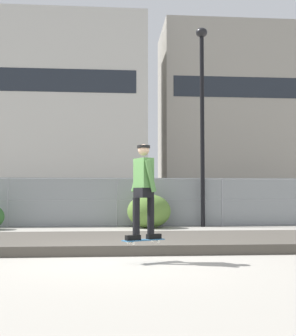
% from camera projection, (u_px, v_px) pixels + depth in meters
% --- Properties ---
extents(ground_plane, '(120.00, 120.00, 0.00)m').
position_uv_depth(ground_plane, '(122.00, 261.00, 8.12)').
color(ground_plane, '#9E998E').
extents(gravel_berm, '(15.82, 3.47, 0.21)m').
position_uv_depth(gravel_berm, '(120.00, 242.00, 10.41)').
color(gravel_berm, '#4C473F').
rests_on(gravel_berm, ground_plane).
extents(skateboard, '(0.80, 0.54, 0.07)m').
position_uv_depth(skateboard, '(144.00, 240.00, 7.96)').
color(skateboard, '#2D608C').
extents(skater, '(0.69, 0.62, 1.74)m').
position_uv_depth(skater, '(144.00, 185.00, 8.02)').
color(skater, black).
rests_on(skater, skateboard).
extents(chain_fence, '(24.39, 0.06, 1.85)m').
position_uv_depth(chain_fence, '(117.00, 202.00, 16.64)').
color(chain_fence, gray).
rests_on(chain_fence, ground_plane).
extents(street_lamp, '(0.44, 0.44, 7.65)m').
position_uv_depth(street_lamp, '(202.00, 104.00, 16.80)').
color(street_lamp, black).
rests_on(street_lamp, ground_plane).
extents(parked_car_near, '(4.52, 2.19, 1.66)m').
position_uv_depth(parked_car_near, '(10.00, 203.00, 19.17)').
color(parked_car_near, '#B7BABF').
rests_on(parked_car_near, ground_plane).
extents(parked_car_mid, '(4.45, 2.04, 1.66)m').
position_uv_depth(parked_car_mid, '(155.00, 203.00, 19.93)').
color(parked_car_mid, maroon).
rests_on(parked_car_mid, ground_plane).
extents(library_building, '(31.74, 10.59, 21.45)m').
position_uv_depth(library_building, '(9.00, 113.00, 51.24)').
color(library_building, '#B2AFA8').
rests_on(library_building, ground_plane).
extents(office_block, '(20.33, 10.15, 22.62)m').
position_uv_depth(office_block, '(239.00, 117.00, 57.64)').
color(office_block, gray).
rests_on(office_block, ground_plane).
extents(shrub_center, '(1.59, 1.30, 1.23)m').
position_uv_depth(shrub_center, '(149.00, 211.00, 15.99)').
color(shrub_center, '#567A33').
rests_on(shrub_center, ground_plane).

